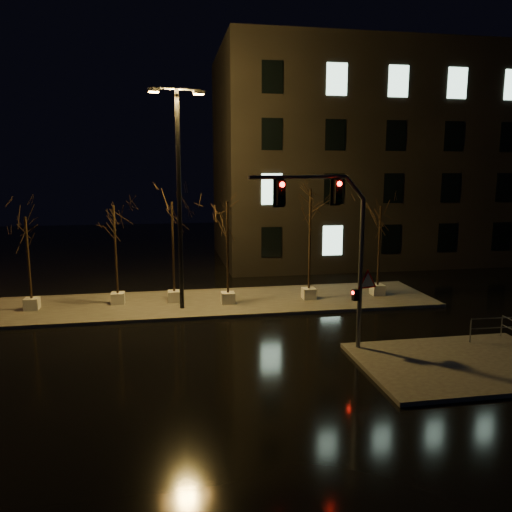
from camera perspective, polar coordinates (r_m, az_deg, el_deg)
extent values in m
plane|color=black|center=(19.66, -2.61, -10.06)|extent=(90.00, 90.00, 0.00)
cube|color=#423F3B|center=(25.33, -4.38, -5.31)|extent=(22.00, 5.00, 0.15)
cube|color=#423F3B|center=(18.99, 22.45, -11.32)|extent=(7.00, 5.00, 0.15)
cube|color=black|center=(39.85, 14.46, 10.72)|extent=(25.00, 12.00, 15.00)
cube|color=silver|center=(25.97, -24.24, -4.99)|extent=(0.65, 0.65, 0.55)
cylinder|color=black|center=(25.53, -24.58, -0.21)|extent=(0.11, 0.11, 3.85)
cube|color=silver|center=(25.63, -15.51, -4.66)|extent=(0.65, 0.65, 0.55)
cylinder|color=black|center=(25.14, -15.76, 0.69)|extent=(0.11, 0.11, 4.30)
cube|color=silver|center=(25.40, -9.30, -4.56)|extent=(0.65, 0.65, 0.55)
cylinder|color=black|center=(24.90, -9.46, 1.03)|extent=(0.11, 0.11, 4.45)
cube|color=silver|center=(24.81, -3.22, -4.79)|extent=(0.65, 0.65, 0.55)
cylinder|color=black|center=(24.30, -3.27, 0.96)|extent=(0.11, 0.11, 4.48)
cube|color=silver|center=(25.78, 6.05, -4.26)|extent=(0.65, 0.65, 0.55)
cylinder|color=black|center=(25.25, 6.16, 1.91)|extent=(0.11, 0.11, 5.05)
cube|color=silver|center=(27.18, 13.69, -3.75)|extent=(0.65, 0.65, 0.55)
cylinder|color=black|center=(26.74, 13.90, 1.14)|extent=(0.11, 0.11, 4.14)
cylinder|color=slate|center=(18.56, 11.86, -2.11)|extent=(0.17, 0.17, 5.52)
cylinder|color=slate|center=(16.73, 4.99, 8.97)|extent=(3.59, 1.06, 0.13)
cube|color=black|center=(17.55, 9.28, 7.27)|extent=(0.32, 0.27, 0.83)
cube|color=black|center=(16.42, 2.82, 7.21)|extent=(0.32, 0.27, 0.83)
cube|color=black|center=(18.61, 11.27, -4.39)|extent=(0.24, 0.21, 0.41)
cone|color=red|center=(18.75, 12.59, -2.89)|extent=(0.93, 0.27, 0.96)
sphere|color=#FF0C07|center=(18.18, 12.23, 8.13)|extent=(0.17, 0.17, 0.17)
cylinder|color=black|center=(23.40, -8.75, 6.07)|extent=(0.20, 0.20, 10.08)
cylinder|color=black|center=(23.61, -9.09, 18.36)|extent=(2.20, 0.46, 0.10)
cube|color=orange|center=(23.43, -11.63, 17.98)|extent=(0.54, 0.36, 0.20)
cube|color=orange|center=(23.80, -6.57, 17.98)|extent=(0.54, 0.36, 0.20)
cylinder|color=slate|center=(20.97, 23.31, -7.90)|extent=(0.05, 0.05, 0.87)
cylinder|color=slate|center=(21.40, 25.87, -6.39)|extent=(2.13, 0.13, 0.04)
cylinder|color=slate|center=(21.50, 25.79, -7.39)|extent=(2.13, 0.13, 0.04)
cylinder|color=slate|center=(22.22, 26.26, -7.24)|extent=(0.04, 0.04, 0.80)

